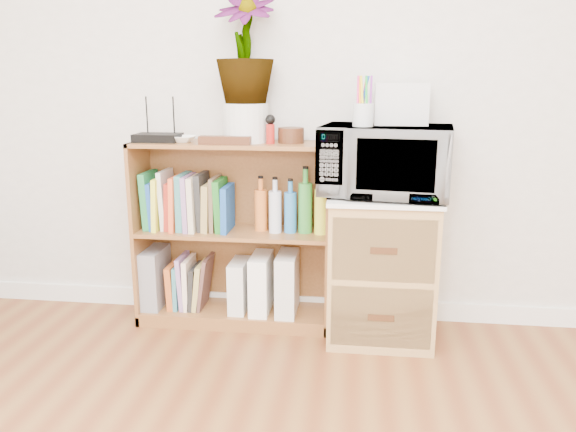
# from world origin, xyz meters

# --- Properties ---
(skirting_board) EXTENTS (4.00, 0.02, 0.10)m
(skirting_board) POSITION_xyz_m (0.00, 2.24, 0.05)
(skirting_board) COLOR white
(skirting_board) RESTS_ON ground
(bookshelf) EXTENTS (1.00, 0.30, 0.95)m
(bookshelf) POSITION_xyz_m (-0.35, 2.10, 0.47)
(bookshelf) COLOR brown
(bookshelf) RESTS_ON ground
(wicker_unit) EXTENTS (0.50, 0.45, 0.70)m
(wicker_unit) POSITION_xyz_m (0.40, 2.02, 0.35)
(wicker_unit) COLOR #9E7542
(wicker_unit) RESTS_ON ground
(microwave) EXTENTS (0.64, 0.48, 0.33)m
(microwave) POSITION_xyz_m (0.40, 2.02, 0.88)
(microwave) COLOR silver
(microwave) RESTS_ON wicker_unit
(pen_cup) EXTENTS (0.09, 0.09, 0.10)m
(pen_cup) POSITION_xyz_m (0.29, 1.95, 1.10)
(pen_cup) COLOR silver
(pen_cup) RESTS_ON microwave
(small_appliance) EXTENTS (0.24, 0.20, 0.19)m
(small_appliance) POSITION_xyz_m (0.46, 2.09, 1.14)
(small_appliance) COLOR silver
(small_appliance) RESTS_ON microwave
(router) EXTENTS (0.22, 0.15, 0.04)m
(router) POSITION_xyz_m (-0.72, 2.08, 0.97)
(router) COLOR black
(router) RESTS_ON bookshelf
(white_bowl) EXTENTS (0.13, 0.13, 0.03)m
(white_bowl) POSITION_xyz_m (-0.59, 2.07, 0.97)
(white_bowl) COLOR white
(white_bowl) RESTS_ON bookshelf
(plant_pot) EXTENTS (0.22, 0.22, 0.19)m
(plant_pot) POSITION_xyz_m (-0.28, 2.12, 1.04)
(plant_pot) COLOR silver
(plant_pot) RESTS_ON bookshelf
(potted_plant) EXTENTS (0.29, 0.29, 0.52)m
(potted_plant) POSITION_xyz_m (-0.28, 2.12, 1.40)
(potted_plant) COLOR #2F712D
(potted_plant) RESTS_ON plant_pot
(trinket_box) EXTENTS (0.25, 0.06, 0.04)m
(trinket_box) POSITION_xyz_m (-0.36, 2.00, 0.97)
(trinket_box) COLOR #391C0F
(trinket_box) RESTS_ON bookshelf
(kokeshi_doll) EXTENTS (0.04, 0.04, 0.09)m
(kokeshi_doll) POSITION_xyz_m (-0.15, 2.06, 1.00)
(kokeshi_doll) COLOR maroon
(kokeshi_doll) RESTS_ON bookshelf
(wooden_bowl) EXTENTS (0.13, 0.13, 0.07)m
(wooden_bowl) POSITION_xyz_m (-0.06, 2.11, 0.99)
(wooden_bowl) COLOR #38200F
(wooden_bowl) RESTS_ON bookshelf
(paint_jars) EXTENTS (0.11, 0.04, 0.06)m
(paint_jars) POSITION_xyz_m (0.13, 2.01, 0.98)
(paint_jars) COLOR pink
(paint_jars) RESTS_ON bookshelf
(file_box) EXTENTS (0.09, 0.25, 0.31)m
(file_box) POSITION_xyz_m (-0.78, 2.10, 0.23)
(file_box) COLOR gray
(file_box) RESTS_ON bookshelf
(magazine_holder_left) EXTENTS (0.08, 0.21, 0.27)m
(magazine_holder_left) POSITION_xyz_m (-0.33, 2.09, 0.20)
(magazine_holder_left) COLOR silver
(magazine_holder_left) RESTS_ON bookshelf
(magazine_holder_mid) EXTENTS (0.10, 0.24, 0.30)m
(magazine_holder_mid) POSITION_xyz_m (-0.21, 2.09, 0.22)
(magazine_holder_mid) COLOR white
(magazine_holder_mid) RESTS_ON bookshelf
(magazine_holder_right) EXTENTS (0.10, 0.25, 0.32)m
(magazine_holder_right) POSITION_xyz_m (-0.07, 2.09, 0.23)
(magazine_holder_right) COLOR silver
(magazine_holder_right) RESTS_ON bookshelf
(cookbooks) EXTENTS (0.45, 0.20, 0.30)m
(cookbooks) POSITION_xyz_m (-0.59, 2.10, 0.64)
(cookbooks) COLOR #238343
(cookbooks) RESTS_ON bookshelf
(liquor_bottles) EXTENTS (0.46, 0.07, 0.32)m
(liquor_bottles) POSITION_xyz_m (-0.01, 2.10, 0.64)
(liquor_bottles) COLOR #CF6826
(liquor_bottles) RESTS_ON bookshelf
(lower_books) EXTENTS (0.23, 0.19, 0.28)m
(lower_books) POSITION_xyz_m (-0.60, 2.10, 0.20)
(lower_books) COLOR #BD5621
(lower_books) RESTS_ON bookshelf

